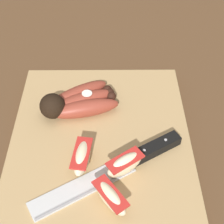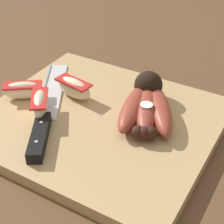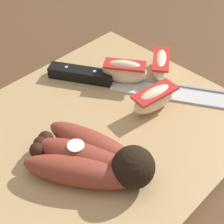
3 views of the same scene
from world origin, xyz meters
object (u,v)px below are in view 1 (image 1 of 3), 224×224
object	(u,v)px
apple_wedge_near	(125,164)
apple_wedge_middle	(82,157)
chefs_knife	(131,161)
apple_wedge_far	(110,197)
banana_bunch	(77,102)

from	to	relation	value
apple_wedge_near	apple_wedge_middle	distance (m)	0.07
chefs_knife	apple_wedge_far	xyz separation A→B (m)	(-0.07, 0.04, 0.01)
chefs_knife	apple_wedge_near	xyz separation A→B (m)	(-0.02, 0.01, 0.01)
chefs_knife	apple_wedge_middle	world-z (taller)	apple_wedge_middle
apple_wedge_middle	apple_wedge_far	distance (m)	0.09
chefs_knife	apple_wedge_middle	xyz separation A→B (m)	(0.00, 0.08, 0.01)
apple_wedge_near	apple_wedge_far	distance (m)	0.06
banana_bunch	apple_wedge_middle	world-z (taller)	banana_bunch
apple_wedge_far	apple_wedge_near	bearing A→B (deg)	-22.92
apple_wedge_middle	apple_wedge_far	bearing A→B (deg)	-147.27
banana_bunch	apple_wedge_middle	bearing A→B (deg)	-172.42
chefs_knife	apple_wedge_middle	bearing A→B (deg)	89.96
chefs_knife	banana_bunch	bearing A→B (deg)	37.37
apple_wedge_near	apple_wedge_middle	bearing A→B (deg)	77.05
apple_wedge_far	banana_bunch	bearing A→B (deg)	17.52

